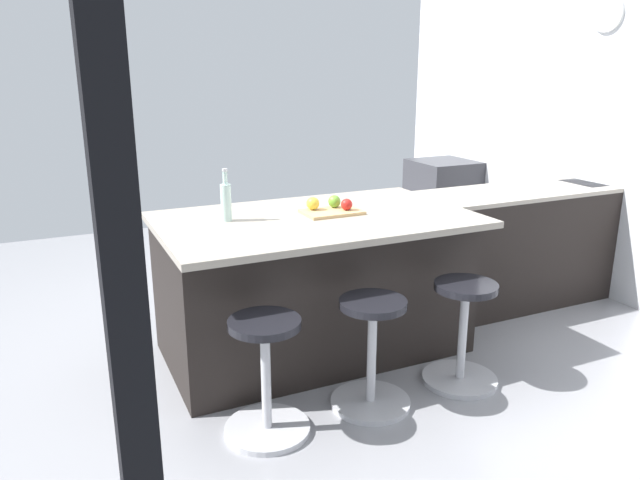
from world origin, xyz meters
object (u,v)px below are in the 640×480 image
object	(u,v)px
kitchen_island	(314,283)
water_bottle	(226,201)
stool_middle	(372,357)
stool_near_camera	(266,380)
apple_yellow	(313,203)
apple_green	(334,201)
cutting_board	(332,212)
stool_by_window	(462,336)
oven_range	(442,202)
apple_red	(347,204)

from	to	relation	value
kitchen_island	water_bottle	world-z (taller)	water_bottle
water_bottle	stool_middle	bearing A→B (deg)	122.09
stool_near_camera	apple_yellow	world-z (taller)	apple_yellow
stool_middle	water_bottle	xyz separation A→B (m)	(0.53, -0.84, 0.74)
apple_green	water_bottle	size ratio (longest dim) A/B	0.25
cutting_board	stool_middle	bearing A→B (deg)	80.88
stool_by_window	cutting_board	world-z (taller)	cutting_board
apple_yellow	water_bottle	distance (m)	0.55
oven_range	apple_red	bearing A→B (deg)	40.87
oven_range	water_bottle	world-z (taller)	water_bottle
apple_red	water_bottle	xyz separation A→B (m)	(0.74, -0.13, 0.07)
cutting_board	apple_red	distance (m)	0.10
apple_green	apple_yellow	distance (m)	0.15
stool_near_camera	water_bottle	size ratio (longest dim) A/B	1.98
stool_by_window	apple_green	world-z (taller)	apple_green
apple_green	oven_range	bearing A→B (deg)	-141.29
kitchen_island	stool_middle	size ratio (longest dim) A/B	3.10
cutting_board	apple_green	distance (m)	0.10
stool_middle	water_bottle	size ratio (longest dim) A/B	1.98
apple_yellow	water_bottle	bearing A→B (deg)	-3.13
stool_by_window	stool_near_camera	distance (m)	1.21
apple_red	stool_by_window	bearing A→B (deg)	119.10
kitchen_island	stool_by_window	distance (m)	0.98
water_bottle	kitchen_island	bearing A→B (deg)	170.91
apple_yellow	apple_green	bearing A→B (deg)	179.44
kitchen_island	stool_by_window	xyz separation A→B (m)	(-0.60, 0.76, -0.17)
oven_range	stool_middle	size ratio (longest dim) A/B	1.40
oven_range	stool_middle	xyz separation A→B (m)	(2.23, 2.47, -0.14)
stool_by_window	stool_near_camera	world-z (taller)	same
cutting_board	apple_green	size ratio (longest dim) A/B	4.52
apple_red	cutting_board	bearing A→B (deg)	-19.53
stool_middle	cutting_board	bearing A→B (deg)	-99.12
stool_by_window	stool_near_camera	xyz separation A→B (m)	(1.21, 0.00, 0.00)
oven_range	stool_near_camera	distance (m)	3.76
stool_by_window	stool_middle	size ratio (longest dim) A/B	1.00
cutting_board	kitchen_island	bearing A→B (deg)	-7.22
apple_red	water_bottle	bearing A→B (deg)	-10.08
stool_by_window	apple_yellow	bearing A→B (deg)	-54.30
kitchen_island	apple_yellow	size ratio (longest dim) A/B	23.62
stool_by_window	stool_middle	xyz separation A→B (m)	(0.60, 0.00, 0.00)
stool_by_window	water_bottle	distance (m)	1.59
oven_range	apple_yellow	distance (m)	2.81
stool_middle	water_bottle	distance (m)	1.24
kitchen_island	apple_red	size ratio (longest dim) A/B	26.34
oven_range	kitchen_island	world-z (taller)	kitchen_island
cutting_board	water_bottle	size ratio (longest dim) A/B	1.15
kitchen_island	apple_yellow	world-z (taller)	apple_yellow
apple_red	stool_middle	bearing A→B (deg)	73.77
oven_range	cutting_board	xyz separation A→B (m)	(2.11, 1.72, 0.49)
kitchen_island	stool_by_window	size ratio (longest dim) A/B	3.10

